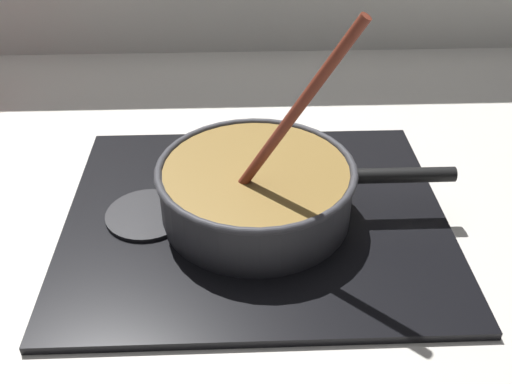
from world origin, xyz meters
TOP-DOWN VIEW (x-y plane):
  - ground at (0.00, 0.00)m, footprint 2.40×1.60m
  - hob_plate at (0.10, 0.13)m, footprint 0.56×0.48m
  - burner_ring at (0.10, 0.13)m, footprint 0.19×0.19m
  - spare_burner at (-0.06, 0.13)m, footprint 0.12×0.12m
  - cooking_pan at (0.10, 0.13)m, footprint 0.43×0.29m

SIDE VIEW (x-z plane):
  - ground at x=0.00m, z-range -0.04..0.00m
  - hob_plate at x=0.10m, z-range 0.00..0.01m
  - spare_burner at x=-0.06m, z-range 0.01..0.02m
  - burner_ring at x=0.10m, z-range 0.01..0.02m
  - cooking_pan at x=0.10m, z-range -0.11..0.22m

